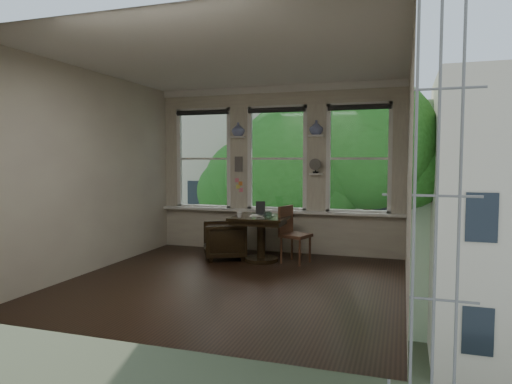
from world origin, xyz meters
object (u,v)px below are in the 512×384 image
(side_chair_right, at_px, (296,235))
(laptop, at_px, (265,215))
(armchair_left, at_px, (224,240))
(mug, at_px, (240,215))
(table, at_px, (261,239))

(side_chair_right, height_order, laptop, side_chair_right)
(armchair_left, distance_m, mug, 0.65)
(laptop, height_order, mug, mug)
(table, xyz_separation_m, mug, (-0.29, -0.26, 0.42))
(side_chair_right, height_order, mug, side_chair_right)
(table, relative_size, armchair_left, 1.30)
(laptop, relative_size, mug, 3.12)
(table, relative_size, mug, 9.37)
(side_chair_right, bearing_deg, armchair_left, 110.16)
(laptop, bearing_deg, mug, -123.83)
(armchair_left, xyz_separation_m, laptop, (0.71, 0.06, 0.45))
(table, height_order, mug, mug)
(armchair_left, distance_m, laptop, 0.84)
(armchair_left, distance_m, side_chair_right, 1.23)
(mug, bearing_deg, table, 42.73)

